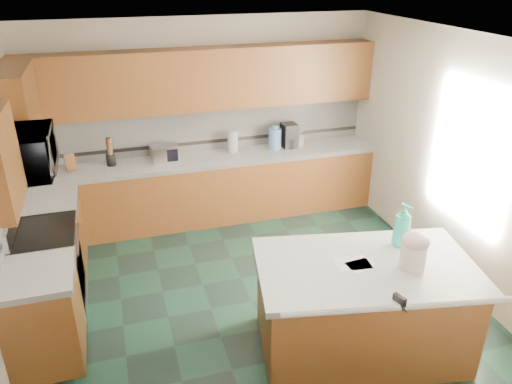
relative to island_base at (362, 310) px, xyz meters
name	(u,v)px	position (x,y,z in m)	size (l,w,h in m)	color
floor	(252,301)	(-0.77, 0.95, -0.43)	(4.60, 4.60, 0.00)	black
ceiling	(251,42)	(-0.77, 0.95, 2.27)	(4.60, 4.60, 0.00)	white
wall_back	(204,120)	(-0.77, 3.27, 0.92)	(4.60, 0.04, 2.70)	beige
wall_front	(369,353)	(-0.77, -1.37, 0.92)	(4.60, 0.04, 2.70)	beige
wall_right	(457,161)	(1.55, 0.95, 0.92)	(0.04, 4.60, 2.70)	beige
back_base_cab	(211,190)	(-0.77, 2.95, 0.00)	(4.60, 0.60, 0.86)	#37200D
back_countertop	(210,159)	(-0.77, 2.95, 0.46)	(4.60, 0.64, 0.06)	white
back_upper_cab	(205,79)	(-0.77, 3.09, 1.51)	(4.60, 0.33, 0.78)	#37200D
back_backsplash	(205,128)	(-0.77, 3.24, 0.81)	(4.60, 0.02, 0.63)	silver
back_accent_band	(205,142)	(-0.77, 3.23, 0.61)	(4.60, 0.01, 0.05)	black
left_base_cab_rear	(55,236)	(-2.77, 2.24, 0.00)	(0.60, 0.82, 0.86)	#37200D
left_counter_rear	(48,200)	(-2.77, 2.24, 0.46)	(0.64, 0.82, 0.06)	white
left_base_cab_front	(44,318)	(-2.77, 0.71, 0.00)	(0.60, 0.72, 0.86)	#37200D
left_counter_front	(35,275)	(-2.77, 0.71, 0.46)	(0.64, 0.72, 0.06)	white
left_backsplash	(3,204)	(-3.05, 1.50, 0.81)	(0.02, 2.30, 0.63)	silver
left_accent_band	(8,222)	(-3.05, 1.50, 0.61)	(0.01, 2.30, 0.05)	black
left_upper_cab_rear	(17,106)	(-2.90, 2.38, 1.51)	(0.33, 1.09, 0.78)	#37200D
range_body	(50,272)	(-2.77, 1.45, 0.01)	(0.60, 0.76, 0.88)	#B7B7BC
range_oven_door	(80,271)	(-2.48, 1.45, -0.03)	(0.02, 0.68, 0.55)	black
range_cooktop	(42,233)	(-2.77, 1.45, 0.47)	(0.62, 0.78, 0.04)	black
range_handle	(78,239)	(-2.45, 1.45, 0.35)	(0.02, 0.02, 0.66)	#B7B7BC
range_backguard	(10,226)	(-3.03, 1.45, 0.59)	(0.06, 0.76, 0.18)	#B7B7BC
microwave	(25,153)	(-2.77, 1.45, 1.30)	(0.73, 0.50, 0.41)	#B7B7BC
island_base	(362,310)	(0.00, 0.00, 0.00)	(1.80, 1.03, 0.86)	#37200D
island_top	(366,268)	(0.00, 0.00, 0.46)	(1.90, 1.13, 0.06)	white
island_bullnose	(401,307)	(0.00, -0.57, 0.46)	(0.06, 0.06, 1.90)	white
treat_jar	(413,256)	(0.35, -0.15, 0.61)	(0.22, 0.22, 0.23)	white
treat_jar_lid	(415,241)	(0.35, -0.15, 0.76)	(0.24, 0.24, 0.15)	#EDB9C9
treat_jar_knob	(416,236)	(0.35, -0.15, 0.81)	(0.03, 0.03, 0.08)	tan
treat_jar_knob_end_l	(412,236)	(0.31, -0.15, 0.81)	(0.04, 0.04, 0.04)	tan
treat_jar_knob_end_r	(420,235)	(0.39, -0.15, 0.81)	(0.04, 0.04, 0.04)	tan
soap_bottle_island	(402,225)	(0.45, 0.21, 0.70)	(0.16, 0.16, 0.42)	teal
paper_sheet_a	(362,265)	(-0.05, 0.00, 0.49)	(0.25, 0.18, 0.00)	white
paper_sheet_b	(352,263)	(-0.11, 0.06, 0.49)	(0.30, 0.23, 0.00)	white
clamp_body	(399,301)	(-0.01, -0.55, 0.50)	(0.03, 0.11, 0.10)	black
clamp_handle	(404,309)	(-0.01, -0.61, 0.48)	(0.02, 0.02, 0.08)	black
knife_block	(70,162)	(-2.53, 3.00, 0.60)	(0.12, 0.10, 0.21)	#472814
utensil_crock	(111,160)	(-2.04, 3.03, 0.57)	(0.12, 0.12, 0.15)	black
utensil_bundle	(109,146)	(-2.04, 3.03, 0.75)	(0.07, 0.07, 0.22)	#472814
toaster_oven	(165,153)	(-1.36, 3.00, 0.59)	(0.35, 0.24, 0.20)	#B7B7BC
toaster_oven_door	(166,156)	(-1.36, 2.89, 0.59)	(0.31, 0.01, 0.16)	black
paper_towel	(233,142)	(-0.42, 3.05, 0.64)	(0.14, 0.14, 0.30)	white
paper_towel_base	(233,151)	(-0.42, 3.05, 0.50)	(0.20, 0.20, 0.01)	#B7B7BC
water_jug	(275,139)	(0.17, 3.01, 0.64)	(0.18, 0.18, 0.29)	#5C91C3
water_jug_neck	(275,127)	(0.17, 3.01, 0.80)	(0.08, 0.08, 0.04)	#5C91C3
coffee_maker	(289,135)	(0.39, 3.03, 0.66)	(0.20, 0.22, 0.34)	black
coffee_carafe	(290,143)	(0.39, 2.98, 0.56)	(0.14, 0.14, 0.14)	black
soap_bottle_back	(299,139)	(0.53, 3.00, 0.61)	(0.10, 0.11, 0.23)	white
soap_back_cap	(300,130)	(0.53, 3.00, 0.74)	(0.02, 0.02, 0.03)	red
window_light_proxy	(470,155)	(1.52, 0.75, 1.07)	(0.02, 1.40, 1.10)	white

